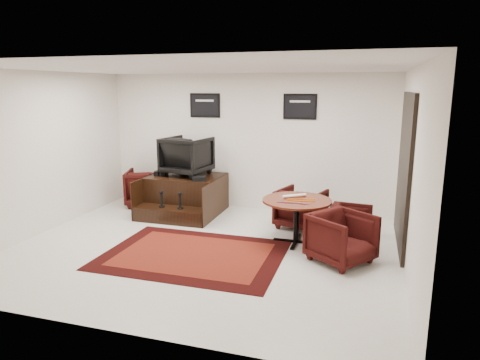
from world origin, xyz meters
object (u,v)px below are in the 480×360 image
(shine_chair, at_px, (187,154))
(table_chair_window, at_px, (350,222))
(armchair_side, at_px, (147,186))
(shine_podium, at_px, (185,196))
(table_chair_back, at_px, (301,206))
(meeting_table, at_px, (297,205))
(table_chair_corner, at_px, (342,236))

(shine_chair, height_order, table_chair_window, shine_chair)
(shine_chair, height_order, armchair_side, shine_chair)
(armchair_side, bearing_deg, shine_podium, 144.98)
(shine_podium, bearing_deg, armchair_side, 163.66)
(shine_chair, distance_m, table_chair_back, 2.58)
(meeting_table, bearing_deg, table_chair_back, 93.75)
(meeting_table, relative_size, table_chair_corner, 1.39)
(meeting_table, bearing_deg, armchair_side, 158.45)
(table_chair_corner, bearing_deg, armchair_side, 101.28)
(table_chair_back, relative_size, table_chair_corner, 0.98)
(shine_podium, xyz_separation_m, table_chair_corner, (3.24, -1.69, 0.06))
(armchair_side, distance_m, table_chair_corner, 4.71)
(shine_podium, bearing_deg, meeting_table, -23.61)
(meeting_table, xyz_separation_m, table_chair_back, (-0.05, 0.82, -0.25))
(shine_podium, height_order, table_chair_window, shine_podium)
(shine_chair, bearing_deg, armchair_side, 1.01)
(shine_chair, bearing_deg, shine_podium, 99.41)
(table_chair_back, bearing_deg, shine_podium, 10.85)
(shine_chair, relative_size, table_chair_back, 1.11)
(meeting_table, relative_size, table_chair_window, 1.69)
(armchair_side, relative_size, table_chair_back, 1.09)
(shine_podium, height_order, meeting_table, shine_podium)
(shine_chair, xyz_separation_m, table_chair_window, (3.32, -0.92, -0.86))
(meeting_table, distance_m, table_chair_window, 0.96)
(armchair_side, bearing_deg, shine_chair, 152.92)
(table_chair_back, xyz_separation_m, table_chair_window, (0.90, -0.51, -0.06))
(armchair_side, xyz_separation_m, table_chair_back, (3.44, -0.56, -0.03))
(shine_podium, height_order, armchair_side, armchair_side)
(shine_chair, xyz_separation_m, armchair_side, (-1.03, 0.15, -0.76))
(shine_podium, distance_m, table_chair_corner, 3.65)
(armchair_side, xyz_separation_m, table_chair_window, (4.35, -1.07, -0.10))
(shine_chair, xyz_separation_m, table_chair_corner, (3.24, -1.84, -0.79))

